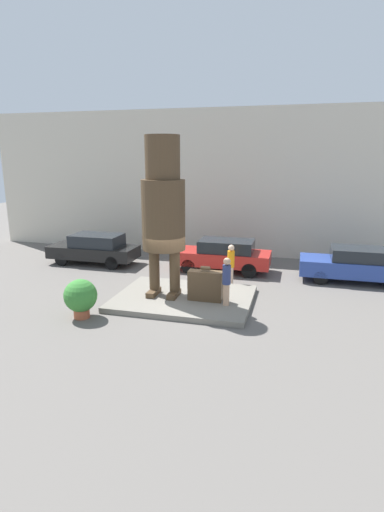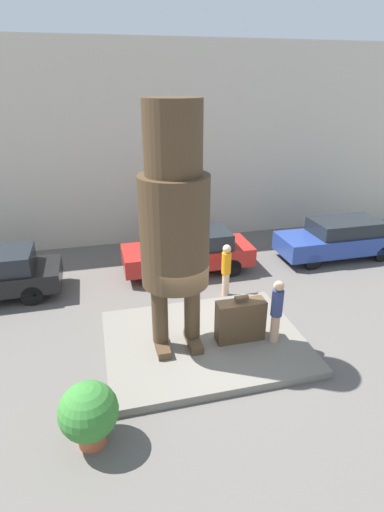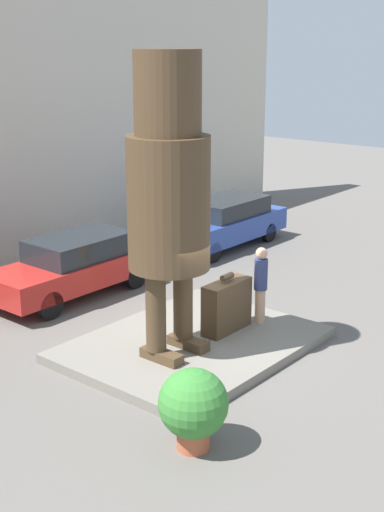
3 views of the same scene
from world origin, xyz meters
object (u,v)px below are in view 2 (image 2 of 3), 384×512
Objects in this scene: statue_figure at (174,216)px; tourist at (277,309)px; giant_suitcase at (240,320)px; parked_car_blue at (340,238)px; planter_pot at (89,413)px; parked_car_red at (189,251)px; worker_hivis at (226,268)px.

tourist is (2.46, -0.49, -2.49)m from statue_figure.
statue_figure reaches higher than giant_suitcase.
planter_pot is at bearing 34.94° from parked_car_blue.
parked_car_blue is at bearing 44.04° from tourist.
giant_suitcase is 0.28× the size of parked_car_red.
tourist is at bearing 22.48° from planter_pot.
giant_suitcase is at bearing 92.64° from parked_car_red.
planter_pot is at bearing 62.31° from parked_car_red.
parked_car_red is 3.38× the size of planter_pot.
tourist is 1.28× the size of planter_pot.
statue_figure reaches higher than parked_car_blue.
tourist is 0.37× the size of parked_car_blue.
worker_hivis is at bearing 79.26° from giant_suitcase.
giant_suitcase is at bearing -6.52° from statue_figure.
worker_hivis is at bearing 109.66° from parked_car_red.
planter_pot is at bearing -132.12° from statue_figure.
parked_car_red is 0.97× the size of parked_car_blue.
tourist reaches higher than giant_suitcase.
statue_figure is 3.32m from giant_suitcase.
parked_car_red reaches higher than planter_pot.
tourist is at bearing -19.87° from giant_suitcase.
giant_suitcase reaches higher than planter_pot.
worker_hivis reaches higher than giant_suitcase.
planter_pot is (-3.81, -2.22, -0.01)m from giant_suitcase.
tourist is at bearing 101.96° from parked_car_red.
parked_car_blue is (7.39, 4.28, -2.85)m from statue_figure.
statue_figure is 1.28× the size of parked_car_red.
parked_car_blue reaches higher than giant_suitcase.
tourist is at bearing -83.55° from worker_hivis.
parked_car_blue is at bearing 19.18° from worker_hivis.
parked_car_blue is 2.68× the size of worker_hivis.
tourist is 0.38× the size of parked_car_red.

